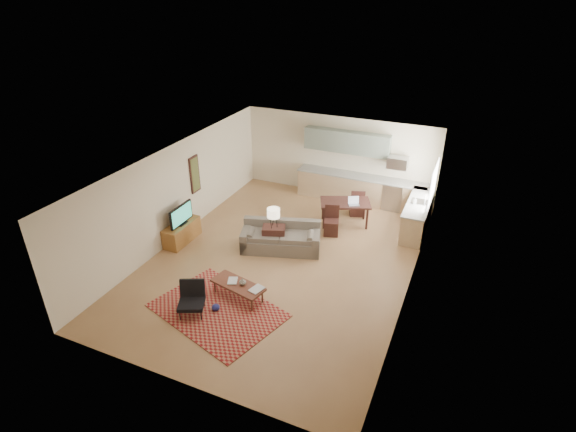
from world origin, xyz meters
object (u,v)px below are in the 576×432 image
at_px(armchair, 191,300).
at_px(dining_table, 345,213).
at_px(coffee_table, 238,291).
at_px(tv_credenza, 182,232).
at_px(sofa, 281,237).
at_px(console_table, 274,238).

relative_size(armchair, dining_table, 0.50).
xyz_separation_m(coffee_table, armchair, (-0.66, -0.90, 0.17)).
distance_m(tv_credenza, dining_table, 4.79).
distance_m(sofa, tv_credenza, 2.82).
distance_m(armchair, console_table, 3.19).
height_order(coffee_table, dining_table, dining_table).
bearing_deg(tv_credenza, dining_table, 35.79).
relative_size(armchair, console_table, 1.04).
xyz_separation_m(coffee_table, console_table, (-0.14, 2.25, 0.16)).
height_order(sofa, tv_credenza, sofa).
xyz_separation_m(coffee_table, tv_credenza, (-2.70, 1.61, 0.09)).
relative_size(sofa, tv_credenza, 1.80).
relative_size(console_table, dining_table, 0.48).
distance_m(sofa, armchair, 3.30).
bearing_deg(tv_credenza, console_table, 13.93).
distance_m(armchair, tv_credenza, 3.24).
distance_m(coffee_table, armchair, 1.13).
xyz_separation_m(sofa, tv_credenza, (-2.73, -0.71, -0.10)).
xyz_separation_m(console_table, dining_table, (1.33, 2.17, 0.02)).
relative_size(coffee_table, armchair, 1.78).
relative_size(armchair, tv_credenza, 0.60).
height_order(armchair, tv_credenza, armchair).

